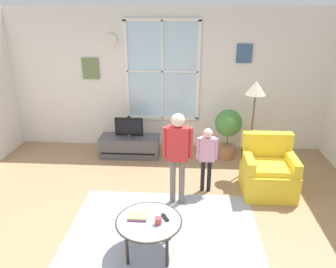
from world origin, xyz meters
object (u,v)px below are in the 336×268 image
(remote_near_books, at_px, (165,217))
(potted_plant_by_window, at_px, (228,128))
(tv_stand, at_px, (130,146))
(armchair, at_px, (268,172))
(coffee_table, at_px, (149,222))
(floor_lamp, at_px, (255,97))
(book_stack, at_px, (138,216))
(television, at_px, (129,127))
(cup, at_px, (158,221))
(person_pink_shirt, at_px, (207,153))
(person_red_shirt, at_px, (178,149))
(remote_near_cup, at_px, (143,216))

(remote_near_books, distance_m, potted_plant_by_window, 2.76)
(remote_near_books, bearing_deg, tv_stand, 108.75)
(armchair, distance_m, remote_near_books, 2.03)
(coffee_table, xyz_separation_m, potted_plant_by_window, (1.15, 2.63, 0.18))
(remote_near_books, height_order, floor_lamp, floor_lamp)
(book_stack, xyz_separation_m, remote_near_books, (0.31, 0.00, -0.01))
(tv_stand, relative_size, book_stack, 5.11)
(television, xyz_separation_m, book_stack, (0.55, -2.53, -0.13))
(tv_stand, relative_size, armchair, 1.27)
(armchair, height_order, potted_plant_by_window, potted_plant_by_window)
(potted_plant_by_window, bearing_deg, armchair, -67.21)
(floor_lamp, bearing_deg, television, 167.09)
(cup, relative_size, person_pink_shirt, 0.08)
(potted_plant_by_window, bearing_deg, book_stack, -116.34)
(book_stack, bearing_deg, floor_lamp, 51.89)
(cup, height_order, person_pink_shirt, person_pink_shirt)
(cup, bearing_deg, potted_plant_by_window, 68.87)
(book_stack, height_order, floor_lamp, floor_lamp)
(cup, bearing_deg, remote_near_books, 58.04)
(remote_near_books, bearing_deg, person_pink_shirt, 68.53)
(tv_stand, xyz_separation_m, person_red_shirt, (0.96, -1.54, 0.66))
(potted_plant_by_window, relative_size, floor_lamp, 0.59)
(tv_stand, distance_m, remote_near_books, 2.68)
(person_red_shirt, xyz_separation_m, floor_lamp, (1.19, 1.04, 0.47))
(book_stack, bearing_deg, remote_near_cup, 5.86)
(book_stack, xyz_separation_m, person_red_shirt, (0.41, 0.99, 0.40))
(person_red_shirt, distance_m, potted_plant_by_window, 1.83)
(coffee_table, distance_m, person_pink_shirt, 1.58)
(television, xyz_separation_m, person_red_shirt, (0.96, -1.54, 0.27))
(television, xyz_separation_m, remote_near_cup, (0.61, -2.52, -0.14))
(coffee_table, bearing_deg, potted_plant_by_window, 66.42)
(armchair, bearing_deg, remote_near_cup, -140.81)
(cup, bearing_deg, book_stack, 156.27)
(remote_near_books, height_order, potted_plant_by_window, potted_plant_by_window)
(coffee_table, distance_m, book_stack, 0.15)
(armchair, distance_m, person_red_shirt, 1.52)
(coffee_table, bearing_deg, person_red_shirt, 75.01)
(person_red_shirt, relative_size, floor_lamp, 0.86)
(tv_stand, height_order, remote_near_books, remote_near_books)
(remote_near_cup, bearing_deg, television, 103.58)
(armchair, distance_m, coffee_table, 2.19)
(tv_stand, height_order, remote_near_cup, remote_near_cup)
(armchair, xyz_separation_m, book_stack, (-1.77, -1.40, 0.12))
(coffee_table, xyz_separation_m, person_pink_shirt, (0.70, 1.39, 0.24))
(remote_near_cup, xyz_separation_m, person_pink_shirt, (0.77, 1.33, 0.20))
(armchair, relative_size, remote_near_cup, 6.21)
(cup, bearing_deg, armchair, 44.55)
(tv_stand, bearing_deg, book_stack, -77.72)
(armchair, xyz_separation_m, person_pink_shirt, (-0.94, -0.06, 0.32))
(television, bearing_deg, person_red_shirt, -58.03)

